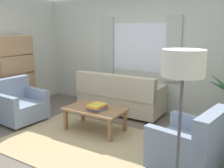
# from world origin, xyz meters

# --- Properties ---
(ground_plane) EXTENTS (6.24, 6.24, 0.00)m
(ground_plane) POSITION_xyz_m (0.00, 0.00, 0.00)
(ground_plane) COLOR #6B6056
(wall_back) EXTENTS (5.32, 0.12, 2.60)m
(wall_back) POSITION_xyz_m (0.00, 2.26, 1.30)
(wall_back) COLOR beige
(wall_back) RESTS_ON ground_plane
(window_with_curtains) EXTENTS (1.98, 0.07, 1.40)m
(window_with_curtains) POSITION_xyz_m (0.00, 2.18, 1.45)
(window_with_curtains) COLOR white
(area_rug) EXTENTS (2.55, 1.94, 0.01)m
(area_rug) POSITION_xyz_m (0.00, 0.00, 0.01)
(area_rug) COLOR tan
(area_rug) RESTS_ON ground_plane
(couch) EXTENTS (1.90, 0.82, 0.92)m
(couch) POSITION_xyz_m (-0.18, 1.62, 0.37)
(couch) COLOR #BCB293
(couch) RESTS_ON ground_plane
(armchair_left) EXTENTS (0.87, 0.89, 0.88)m
(armchair_left) POSITION_xyz_m (-1.69, 0.11, 0.35)
(armchair_left) COLOR gray
(armchair_left) RESTS_ON ground_plane
(armchair_right) EXTENTS (0.95, 0.97, 0.88)m
(armchair_right) POSITION_xyz_m (1.78, 0.08, 0.35)
(armchair_right) COLOR gray
(armchair_right) RESTS_ON ground_plane
(coffee_table) EXTENTS (1.10, 0.64, 0.44)m
(coffee_table) POSITION_xyz_m (-0.06, 0.50, 0.38)
(coffee_table) COLOR olive
(coffee_table) RESTS_ON ground_plane
(book_stack_on_table) EXTENTS (0.29, 0.34, 0.10)m
(book_stack_on_table) POSITION_xyz_m (0.01, 0.46, 0.49)
(book_stack_on_table) COLOR #5B8E93
(book_stack_on_table) RESTS_ON coffee_table
(bookshelf) EXTENTS (0.30, 0.94, 1.72)m
(bookshelf) POSITION_xyz_m (-2.35, 0.59, 0.89)
(bookshelf) COLOR #A87F56
(bookshelf) RESTS_ON ground_plane
(standing_lamp) EXTENTS (0.38, 0.38, 1.69)m
(standing_lamp) POSITION_xyz_m (1.87, -0.86, 1.45)
(standing_lamp) COLOR #4C4C51
(standing_lamp) RESTS_ON ground_plane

